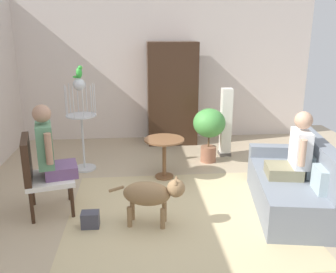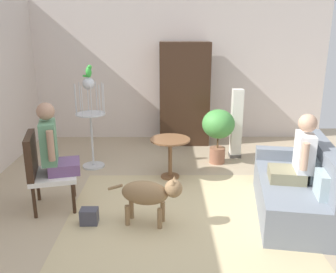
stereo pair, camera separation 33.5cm
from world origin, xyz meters
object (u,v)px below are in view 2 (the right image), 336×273
object	(u,v)px
column_lamp	(236,124)
handbag	(89,216)
person_on_armchair	(53,145)
dog	(149,193)
potted_plant	(218,128)
armoire_cabinet	(184,94)
armchair	(42,166)
round_end_table	(170,149)
parrot	(89,71)
couch	(299,190)
bird_cage_stand	(91,116)
person_on_couch	(299,155)

from	to	relation	value
column_lamp	handbag	size ratio (longest dim) A/B	5.97
person_on_armchair	dog	bearing A→B (deg)	-20.57
potted_plant	armoire_cabinet	bearing A→B (deg)	113.49
armchair	round_end_table	size ratio (longest dim) A/B	1.57
column_lamp	parrot	bearing A→B (deg)	-169.03
couch	parrot	bearing A→B (deg)	150.17
armchair	bird_cage_stand	world-z (taller)	bird_cage_stand
potted_plant	bird_cage_stand	bearing A→B (deg)	-175.21
potted_plant	handbag	size ratio (longest dim) A/B	4.55
couch	parrot	distance (m)	3.46
armchair	parrot	bearing A→B (deg)	76.34
potted_plant	parrot	bearing A→B (deg)	-175.17
couch	column_lamp	xyz separation A→B (m)	(-0.39, 2.07, 0.29)
couch	bird_cage_stand	world-z (taller)	bird_cage_stand
armoire_cabinet	person_on_couch	bearing A→B (deg)	-67.90
round_end_table	bird_cage_stand	distance (m)	1.41
handbag	parrot	bearing A→B (deg)	98.94
armchair	potted_plant	bearing A→B (deg)	33.68
bird_cage_stand	armoire_cabinet	distance (m)	2.07
couch	round_end_table	world-z (taller)	couch
armoire_cabinet	potted_plant	bearing A→B (deg)	-66.51
parrot	armoire_cabinet	distance (m)	2.13
couch	bird_cage_stand	size ratio (longest dim) A/B	1.20
person_on_armchair	column_lamp	bearing A→B (deg)	35.45
column_lamp	armoire_cabinet	xyz separation A→B (m)	(-0.87, 0.88, 0.38)
parrot	person_on_couch	bearing A→B (deg)	-30.44
round_end_table	bird_cage_stand	world-z (taller)	bird_cage_stand
couch	person_on_armchair	xyz separation A→B (m)	(-3.00, 0.21, 0.51)
person_on_couch	column_lamp	distance (m)	2.12
round_end_table	armoire_cabinet	xyz separation A→B (m)	(0.30, 1.81, 0.53)
bird_cage_stand	handbag	size ratio (longest dim) A/B	7.25
column_lamp	handbag	world-z (taller)	column_lamp
dog	parrot	bearing A→B (deg)	118.39
person_on_armchair	armoire_cabinet	bearing A→B (deg)	57.51
round_end_table	parrot	bearing A→B (deg)	159.62
dog	armchair	bearing A→B (deg)	162.93
potted_plant	handbag	xyz separation A→B (m)	(-1.77, -2.01, -0.52)
couch	armoire_cabinet	xyz separation A→B (m)	(-1.26, 2.96, 0.67)
person_on_armchair	column_lamp	world-z (taller)	person_on_armchair
armchair	person_on_couch	bearing A→B (deg)	-3.46
person_on_armchair	parrot	bearing A→B (deg)	81.83
person_on_couch	bird_cage_stand	distance (m)	3.20
bird_cage_stand	column_lamp	bearing A→B (deg)	10.91
dog	column_lamp	xyz separation A→B (m)	(1.42, 2.31, 0.21)
round_end_table	armoire_cabinet	bearing A→B (deg)	80.73
person_on_couch	potted_plant	xyz separation A→B (m)	(-0.69, 1.79, -0.15)
round_end_table	person_on_armchair	bearing A→B (deg)	-147.38
round_end_table	armoire_cabinet	distance (m)	1.91
couch	person_on_armchair	distance (m)	3.05
armchair	handbag	xyz separation A→B (m)	(0.64, -0.41, -0.47)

